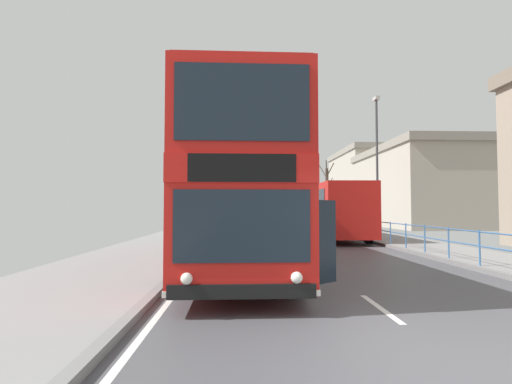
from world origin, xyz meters
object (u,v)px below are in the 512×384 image
at_px(bare_tree_far_00, 327,194).
at_px(background_building_02, 370,186).
at_px(background_building_00, 419,186).
at_px(background_bus_far_lane, 330,210).
at_px(double_decker_bus_main, 239,190).
at_px(street_lamp_far_side, 377,156).

distance_m(bare_tree_far_00, background_building_02, 15.10).
height_order(bare_tree_far_00, background_building_00, background_building_00).
distance_m(background_bus_far_lane, background_building_00, 19.47).
bearing_deg(double_decker_bus_main, street_lamp_far_side, 52.77).
xyz_separation_m(double_decker_bus_main, background_building_02, (17.83, 40.14, 2.53)).
bearing_deg(background_building_00, background_building_02, 90.27).
bearing_deg(background_bus_far_lane, street_lamp_far_side, 3.16).
bearing_deg(background_building_02, bare_tree_far_00, -125.69).
xyz_separation_m(double_decker_bus_main, background_bus_far_lane, (5.40, 10.88, -0.67)).
distance_m(double_decker_bus_main, background_bus_far_lane, 12.17).
distance_m(street_lamp_far_side, bare_tree_far_00, 16.99).
xyz_separation_m(background_bus_far_lane, bare_tree_far_00, (3.66, 17.06, 1.65)).
xyz_separation_m(background_building_00, background_building_02, (-0.07, 14.50, 0.91)).
xyz_separation_m(background_bus_far_lane, street_lamp_far_side, (3.00, 0.17, 3.34)).
relative_size(background_bus_far_lane, background_building_00, 0.64).
bearing_deg(double_decker_bus_main, background_bus_far_lane, 63.61).
bearing_deg(bare_tree_far_00, double_decker_bus_main, -107.97).
height_order(double_decker_bus_main, bare_tree_far_00, bare_tree_far_00).
bearing_deg(background_building_02, street_lamp_far_side, -107.96).
relative_size(street_lamp_far_side, background_building_00, 0.52).
bearing_deg(background_building_02, background_building_00, -89.73).
height_order(double_decker_bus_main, background_building_00, background_building_00).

